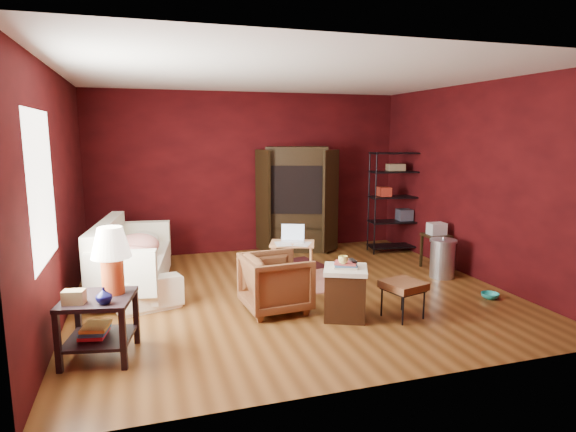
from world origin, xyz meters
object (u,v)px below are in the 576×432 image
(sofa, at_px, (130,263))
(armchair, at_px, (276,280))
(laptop_desk, at_px, (292,246))
(tv_armoire, at_px, (297,197))
(side_table, at_px, (105,280))
(hamper, at_px, (345,292))
(wire_shelving, at_px, (395,198))

(sofa, distance_m, armchair, 2.09)
(laptop_desk, relative_size, tv_armoire, 0.42)
(side_table, height_order, tv_armoire, tv_armoire)
(side_table, bearing_deg, sofa, 84.77)
(armchair, bearing_deg, side_table, 104.98)
(sofa, bearing_deg, hamper, -141.45)
(wire_shelving, bearing_deg, tv_armoire, 167.22)
(sofa, xyz_separation_m, hamper, (2.36, -1.73, -0.08))
(sofa, distance_m, tv_armoire, 3.29)
(sofa, height_order, wire_shelving, wire_shelving)
(hamper, height_order, tv_armoire, tv_armoire)
(sofa, height_order, tv_armoire, tv_armoire)
(side_table, bearing_deg, hamper, 4.28)
(hamper, xyz_separation_m, tv_armoire, (0.49, 3.26, 0.66))
(sofa, height_order, armchair, sofa)
(sofa, distance_m, side_table, 1.96)
(armchair, xyz_separation_m, tv_armoire, (1.19, 2.81, 0.59))
(laptop_desk, bearing_deg, armchair, -95.61)
(sofa, distance_m, laptop_desk, 2.24)
(wire_shelving, bearing_deg, side_table, -140.80)
(sofa, bearing_deg, side_table, 159.61)
(laptop_desk, xyz_separation_m, tv_armoire, (0.61, 1.65, 0.49))
(laptop_desk, height_order, tv_armoire, tv_armoire)
(sofa, height_order, side_table, side_table)
(hamper, bearing_deg, tv_armoire, 81.40)
(side_table, relative_size, wire_shelving, 0.69)
(side_table, distance_m, wire_shelving, 5.46)
(armchair, relative_size, hamper, 1.11)
(sofa, bearing_deg, tv_armoire, -76.86)
(armchair, bearing_deg, sofa, 48.20)
(tv_armoire, bearing_deg, hamper, -79.20)
(side_table, relative_size, laptop_desk, 1.58)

